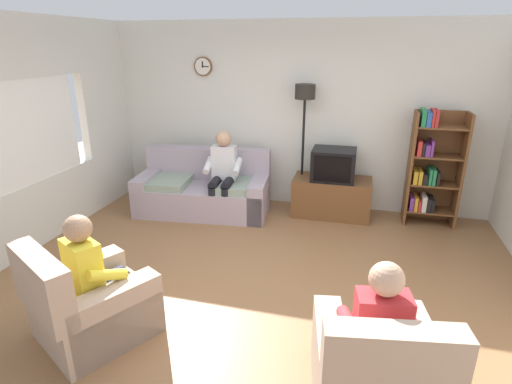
% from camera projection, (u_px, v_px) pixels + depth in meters
% --- Properties ---
extents(ground_plane, '(12.00, 12.00, 0.00)m').
position_uv_depth(ground_plane, '(251.00, 294.00, 4.08)').
color(ground_plane, '#8C603D').
extents(back_wall_assembly, '(6.20, 0.17, 2.70)m').
position_uv_depth(back_wall_assembly, '(297.00, 116.00, 6.04)').
color(back_wall_assembly, silver).
rests_on(back_wall_assembly, ground_plane).
extents(couch, '(1.98, 1.06, 0.90)m').
position_uv_depth(couch, '(204.00, 191.00, 6.02)').
color(couch, '#A899A8').
rests_on(couch, ground_plane).
extents(tv_stand, '(1.10, 0.56, 0.55)m').
position_uv_depth(tv_stand, '(331.00, 197.00, 5.89)').
color(tv_stand, brown).
rests_on(tv_stand, ground_plane).
extents(tv, '(0.60, 0.49, 0.44)m').
position_uv_depth(tv, '(334.00, 164.00, 5.70)').
color(tv, black).
rests_on(tv, tv_stand).
extents(bookshelf, '(0.68, 0.36, 1.58)m').
position_uv_depth(bookshelf, '(431.00, 168.00, 5.48)').
color(bookshelf, brown).
rests_on(bookshelf, ground_plane).
extents(floor_lamp, '(0.28, 0.28, 1.85)m').
position_uv_depth(floor_lamp, '(304.00, 113.00, 5.69)').
color(floor_lamp, black).
rests_on(floor_lamp, ground_plane).
extents(armchair_near_window, '(1.13, 1.16, 0.90)m').
position_uv_depth(armchair_near_window, '(90.00, 306.00, 3.42)').
color(armchair_near_window, tan).
rests_on(armchair_near_window, ground_plane).
extents(armchair_near_bookshelf, '(0.93, 1.00, 0.90)m').
position_uv_depth(armchair_near_bookshelf, '(375.00, 372.00, 2.73)').
color(armchair_near_bookshelf, tan).
rests_on(armchair_near_bookshelf, ground_plane).
extents(person_on_couch, '(0.54, 0.56, 1.24)m').
position_uv_depth(person_on_couch, '(223.00, 170.00, 5.70)').
color(person_on_couch, silver).
rests_on(person_on_couch, ground_plane).
extents(person_in_left_armchair, '(0.61, 0.63, 1.12)m').
position_uv_depth(person_in_left_armchair, '(95.00, 270.00, 3.37)').
color(person_in_left_armchair, yellow).
rests_on(person_in_left_armchair, ground_plane).
extents(person_in_right_armchair, '(0.56, 0.58, 1.12)m').
position_uv_depth(person_in_right_armchair, '(377.00, 325.00, 2.71)').
color(person_in_right_armchair, red).
rests_on(person_in_right_armchair, ground_plane).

